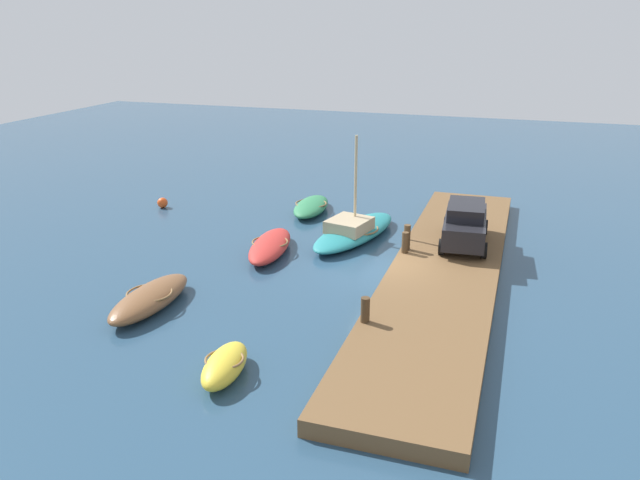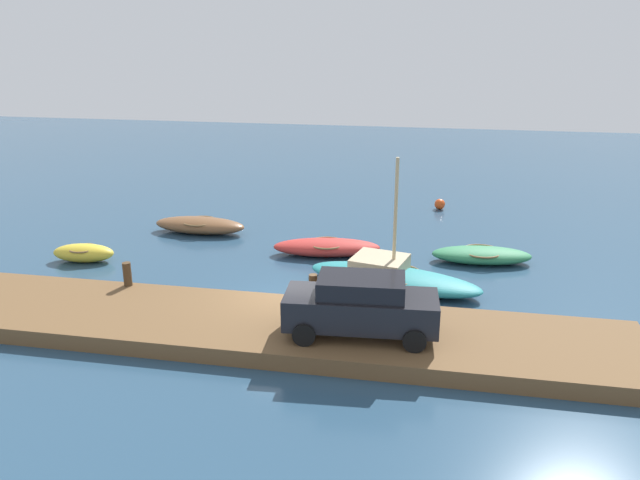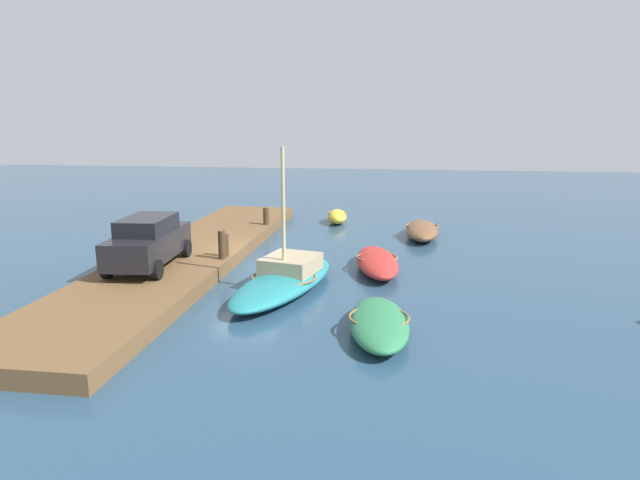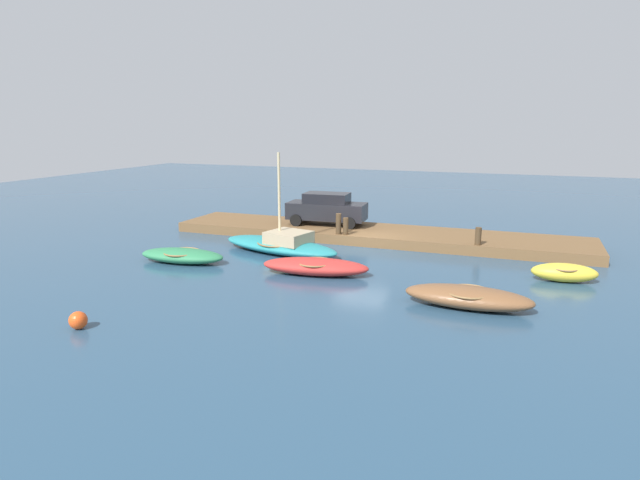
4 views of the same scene
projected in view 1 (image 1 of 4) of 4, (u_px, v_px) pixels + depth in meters
ground_plane at (386, 272)px, 24.39m from camera, size 84.00×84.00×0.00m
dock_platform at (444, 273)px, 23.65m from camera, size 21.40×3.96×0.50m
dinghy_yellow at (225, 365)px, 17.13m from camera, size 2.51×1.30×0.71m
rowboat_red at (270, 246)px, 26.16m from camera, size 4.48×2.10×0.67m
rowboat_brown at (150, 298)px, 21.22m from camera, size 4.19×1.58×0.72m
sailboat_teal at (354, 230)px, 27.83m from camera, size 6.57×3.42×4.65m
rowboat_green at (311, 206)px, 31.73m from camera, size 3.97×1.87×0.61m
mooring_post_west at (365, 310)px, 19.16m from camera, size 0.28×0.28×0.81m
mooring_post_mid_west at (405, 243)px, 24.83m from camera, size 0.27×0.27×0.85m
mooring_post_mid_east at (407, 237)px, 25.13m from camera, size 0.27×0.27×1.04m
parked_car at (465, 223)px, 25.63m from camera, size 4.33×2.09×1.74m
marker_buoy at (163, 203)px, 32.50m from camera, size 0.54×0.54×0.54m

